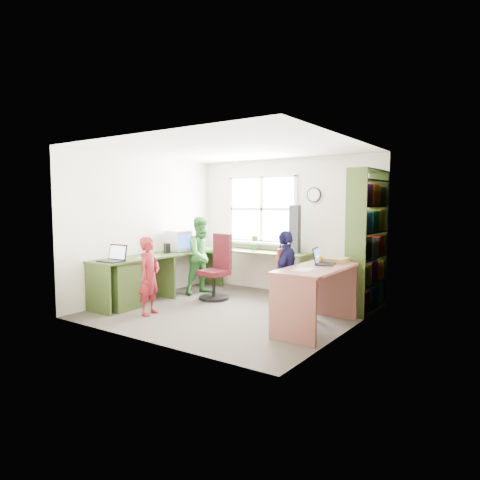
{
  "coord_description": "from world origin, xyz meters",
  "views": [
    {
      "loc": [
        3.7,
        -5.07,
        1.62
      ],
      "look_at": [
        0.0,
        0.25,
        1.05
      ],
      "focal_mm": 32.0,
      "sensor_mm": 36.0,
      "label": 1
    }
  ],
  "objects": [
    {
      "name": "crt_monitor",
      "position": [
        -1.53,
        0.53,
        0.94
      ],
      "size": [
        0.43,
        0.4,
        0.37
      ],
      "rotation": [
        0.0,
        0.0,
        -0.18
      ],
      "color": "white",
      "rests_on": "l_desk"
    },
    {
      "name": "potted_plant",
      "position": [
        -0.52,
        1.46,
        0.89
      ],
      "size": [
        0.15,
        0.12,
        0.27
      ],
      "primitive_type": "imported",
      "rotation": [
        0.0,
        0.0,
        -0.0
      ],
      "color": "#2C6F36",
      "rests_on": "l_desk"
    },
    {
      "name": "person_navy",
      "position": [
        0.87,
        0.11,
        0.62
      ],
      "size": [
        0.44,
        0.77,
        1.23
      ],
      "primitive_type": "imported",
      "rotation": [
        0.0,
        0.0,
        -1.37
      ],
      "color": "#14143F",
      "rests_on": "ground"
    },
    {
      "name": "swivel_chair",
      "position": [
        -0.67,
        0.55,
        0.47
      ],
      "size": [
        0.58,
        0.58,
        1.09
      ],
      "rotation": [
        0.0,
        0.0,
        -0.17
      ],
      "color": "black",
      "rests_on": "ground"
    },
    {
      "name": "wooden_chair",
      "position": [
        0.98,
        0.09,
        0.54
      ],
      "size": [
        0.45,
        0.45,
        1.0
      ],
      "rotation": [
        0.0,
        0.0,
        0.03
      ],
      "color": "maroon",
      "rests_on": "ground"
    },
    {
      "name": "speaker_b",
      "position": [
        -1.45,
        0.88,
        0.84
      ],
      "size": [
        0.12,
        0.12,
        0.18
      ],
      "rotation": [
        0.0,
        0.0,
        -0.35
      ],
      "color": "black",
      "rests_on": "l_desk"
    },
    {
      "name": "laptop_right",
      "position": [
        1.39,
        0.17,
        0.85
      ],
      "size": [
        0.34,
        0.38,
        0.22
      ],
      "rotation": [
        0.0,
        0.0,
        1.8
      ],
      "color": "black",
      "rests_on": "right_desk"
    },
    {
      "name": "room",
      "position": [
        0.01,
        0.1,
        1.22
      ],
      "size": [
        3.64,
        3.44,
        2.44
      ],
      "color": "#3F3931",
      "rests_on": "ground"
    },
    {
      "name": "l_desk",
      "position": [
        -1.31,
        -0.28,
        0.46
      ],
      "size": [
        2.38,
        2.95,
        0.75
      ],
      "color": "#384D1E",
      "rests_on": "ground"
    },
    {
      "name": "cd_tower",
      "position": [
        0.29,
        1.49,
        1.16
      ],
      "size": [
        0.18,
        0.16,
        0.83
      ],
      "rotation": [
        0.0,
        0.0,
        0.11
      ],
      "color": "black",
      "rests_on": "l_desk"
    },
    {
      "name": "bookshelf",
      "position": [
        1.65,
        1.19,
        1.0
      ],
      "size": [
        0.3,
        1.02,
        2.1
      ],
      "color": "#384D1E",
      "rests_on": "ground"
    },
    {
      "name": "speaker_a",
      "position": [
        -1.5,
        0.2,
        0.84
      ],
      "size": [
        0.11,
        0.11,
        0.17
      ],
      "rotation": [
        0.0,
        0.0,
        -0.28
      ],
      "color": "black",
      "rests_on": "l_desk"
    },
    {
      "name": "paper_a",
      "position": [
        -1.38,
        -0.32,
        0.75
      ],
      "size": [
        0.24,
        0.33,
        0.0
      ],
      "rotation": [
        0.0,
        0.0,
        0.07
      ],
      "color": "beige",
      "rests_on": "l_desk"
    },
    {
      "name": "person_red",
      "position": [
        -0.85,
        -0.82,
        0.56
      ],
      "size": [
        0.36,
        0.46,
        1.13
      ],
      "primitive_type": "imported",
      "rotation": [
        0.0,
        0.0,
        1.81
      ],
      "color": "maroon",
      "rests_on": "ground"
    },
    {
      "name": "game_box",
      "position": [
        1.45,
        0.44,
        0.83
      ],
      "size": [
        0.32,
        0.32,
        0.06
      ],
      "rotation": [
        0.0,
        0.0,
        0.01
      ],
      "color": "red",
      "rests_on": "right_desk"
    },
    {
      "name": "right_desk",
      "position": [
        1.43,
        -0.1,
        0.58
      ],
      "size": [
        0.66,
        1.4,
        0.8
      ],
      "rotation": [
        0.0,
        0.0,
        0.01
      ],
      "color": "brown",
      "rests_on": "ground"
    },
    {
      "name": "person_green",
      "position": [
        -1.13,
        0.73,
        0.68
      ],
      "size": [
        0.67,
        0.78,
        1.37
      ],
      "primitive_type": "imported",
      "rotation": [
        0.0,
        0.0,
        1.31
      ],
      "color": "#317930",
      "rests_on": "ground"
    },
    {
      "name": "paper_b",
      "position": [
        1.38,
        -0.4,
        0.8
      ],
      "size": [
        0.24,
        0.32,
        0.0
      ],
      "rotation": [
        0.0,
        0.0,
        0.07
      ],
      "color": "beige",
      "rests_on": "right_desk"
    },
    {
      "name": "laptop_left",
      "position": [
        -1.42,
        -0.98,
        0.81
      ],
      "size": [
        0.37,
        0.32,
        0.24
      ],
      "rotation": [
        0.0,
        0.0,
        0.07
      ],
      "color": "black",
      "rests_on": "l_desk"
    }
  ]
}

